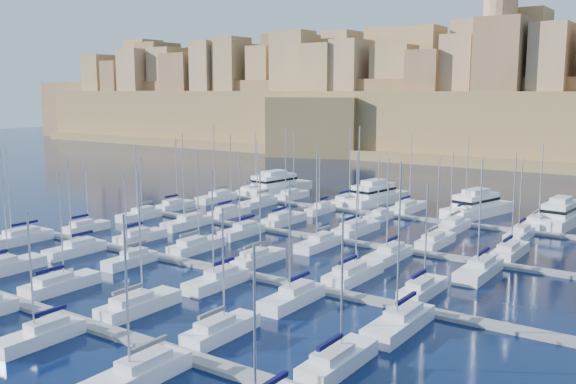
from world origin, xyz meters
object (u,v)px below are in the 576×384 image
Objects in this scene: sailboat_2 at (60,284)px; motor_yacht_c at (477,206)px; motor_yacht_a at (276,185)px; motor_yacht_b at (375,196)px; motor_yacht_d at (561,216)px; sailboat_4 at (220,330)px.

sailboat_2 is 74.09m from motor_yacht_c.
motor_yacht_a and motor_yacht_b have the same top height.
sailboat_2 is 0.88× the size of motor_yacht_d.
sailboat_4 reaches higher than motor_yacht_c.
motor_yacht_c and motor_yacht_d have the same top height.
motor_yacht_d is at bearing -1.32° from motor_yacht_a.
motor_yacht_a is at bearing 179.01° from motor_yacht_c.
motor_yacht_b and motor_yacht_c have the same top height.
motor_yacht_a and motor_yacht_d have the same top height.
sailboat_2 reaches higher than motor_yacht_b.
sailboat_4 is at bearing -102.08° from motor_yacht_d.
sailboat_2 reaches higher than motor_yacht_c.
motor_yacht_a is at bearing 178.50° from motor_yacht_b.
motor_yacht_c is at bearing -0.99° from motor_yacht_a.
motor_yacht_d is (14.90, 69.64, 1.00)m from sailboat_4.
motor_yacht_a is at bearing 106.31° from sailboat_2.
sailboat_4 is at bearing -74.11° from motor_yacht_b.
motor_yacht_a is 24.66m from motor_yacht_b.
sailboat_2 is 70.19m from motor_yacht_b.
motor_yacht_a and motor_yacht_c have the same top height.
sailboat_2 is at bearing -109.26° from motor_yacht_c.
motor_yacht_c is (0.45, 70.24, 1.00)m from sailboat_4.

